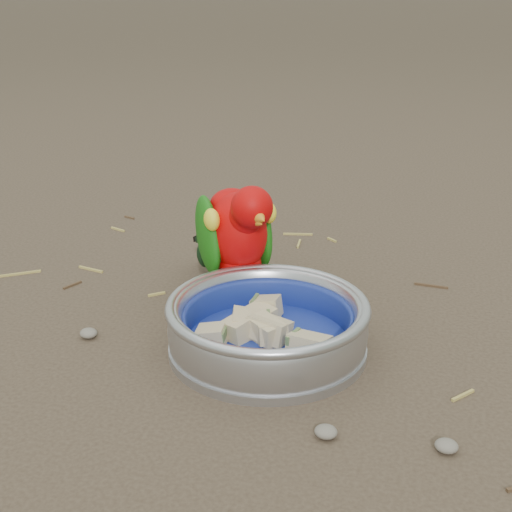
% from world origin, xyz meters
% --- Properties ---
extents(ground, '(60.00, 60.00, 0.00)m').
position_xyz_m(ground, '(0.00, 0.00, 0.00)').
color(ground, '#45372A').
extents(food_bowl, '(0.22, 0.22, 0.02)m').
position_xyz_m(food_bowl, '(0.01, 0.04, 0.01)').
color(food_bowl, '#B2B2BA').
rests_on(food_bowl, ground).
extents(bowl_wall, '(0.22, 0.22, 0.04)m').
position_xyz_m(bowl_wall, '(0.01, 0.04, 0.04)').
color(bowl_wall, '#B2B2BA').
rests_on(bowl_wall, food_bowl).
extents(fruit_wedges, '(0.13, 0.13, 0.03)m').
position_xyz_m(fruit_wedges, '(0.01, 0.04, 0.03)').
color(fruit_wedges, tan).
rests_on(fruit_wedges, food_bowl).
extents(lory_parrot, '(0.19, 0.21, 0.16)m').
position_xyz_m(lory_parrot, '(-0.06, 0.16, 0.08)').
color(lory_parrot, '#BB0405').
rests_on(lory_parrot, ground).
extents(ground_debris, '(0.90, 0.80, 0.01)m').
position_xyz_m(ground_debris, '(-0.02, 0.08, 0.00)').
color(ground_debris, '#A99448').
rests_on(ground_debris, ground).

